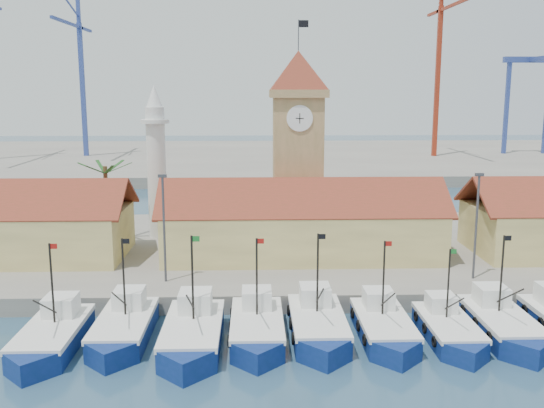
{
  "coord_description": "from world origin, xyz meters",
  "views": [
    {
      "loc": [
        -4.63,
        -36.85,
        17.2
      ],
      "look_at": [
        -2.92,
        18.0,
        6.91
      ],
      "focal_mm": 40.0,
      "sensor_mm": 36.0,
      "label": 1
    }
  ],
  "objects_px": {
    "boat_5": "(385,329)",
    "minaret": "(156,162)",
    "clock_tower": "(298,142)",
    "boat_0": "(51,339)"
  },
  "relations": [
    {
      "from": "boat_5",
      "to": "minaret",
      "type": "distance_m",
      "value": 33.04
    },
    {
      "from": "clock_tower",
      "to": "boat_5",
      "type": "bearing_deg",
      "value": -78.97
    },
    {
      "from": "clock_tower",
      "to": "minaret",
      "type": "height_order",
      "value": "clock_tower"
    },
    {
      "from": "boat_5",
      "to": "minaret",
      "type": "relative_size",
      "value": 0.59
    },
    {
      "from": "boat_0",
      "to": "minaret",
      "type": "distance_m",
      "value": 27.81
    },
    {
      "from": "boat_5",
      "to": "minaret",
      "type": "height_order",
      "value": "minaret"
    },
    {
      "from": "boat_0",
      "to": "clock_tower",
      "type": "distance_m",
      "value": 32.27
    },
    {
      "from": "minaret",
      "to": "clock_tower",
      "type": "bearing_deg",
      "value": -7.61
    },
    {
      "from": "boat_0",
      "to": "clock_tower",
      "type": "bearing_deg",
      "value": 52.84
    },
    {
      "from": "clock_tower",
      "to": "minaret",
      "type": "distance_m",
      "value": 15.3
    }
  ]
}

